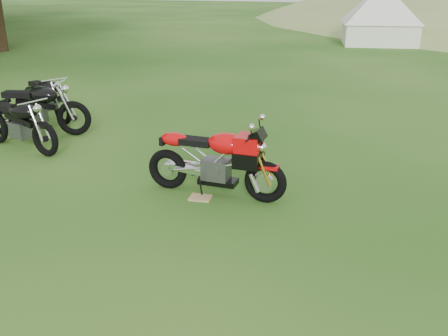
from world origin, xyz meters
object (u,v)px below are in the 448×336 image
at_px(vintage_moto_c, 34,107).
at_px(sport_motorcycle, 215,156).
at_px(plywood_board, 200,198).
at_px(vintage_moto_b, 45,96).
at_px(tent_left, 380,13).
at_px(vintage_moto_a, 18,122).

bearing_deg(vintage_moto_c, sport_motorcycle, -36.32).
height_order(plywood_board, vintage_moto_b, vintage_moto_b).
distance_m(vintage_moto_c, tent_left, 17.13).
bearing_deg(plywood_board, tent_left, 89.09).
xyz_separation_m(vintage_moto_a, vintage_moto_b, (-0.93, 1.73, -0.01)).
relative_size(vintage_moto_a, tent_left, 0.60).
height_order(plywood_board, tent_left, tent_left).
relative_size(plywood_board, tent_left, 0.09).
bearing_deg(sport_motorcycle, tent_left, 87.09).
distance_m(plywood_board, tent_left, 18.09).
xyz_separation_m(vintage_moto_b, tent_left, (4.82, 15.62, 0.82)).
bearing_deg(tent_left, vintage_moto_c, -117.60).
distance_m(vintage_moto_a, tent_left, 17.80).
bearing_deg(plywood_board, vintage_moto_c, 159.73).
height_order(plywood_board, vintage_moto_c, vintage_moto_c).
relative_size(plywood_board, vintage_moto_b, 0.16).
relative_size(vintage_moto_a, vintage_moto_c, 0.91).
relative_size(sport_motorcycle, plywood_board, 6.50).
height_order(sport_motorcycle, vintage_moto_c, sport_motorcycle).
relative_size(sport_motorcycle, vintage_moto_c, 0.92).
relative_size(vintage_moto_c, tent_left, 0.66).
bearing_deg(vintage_moto_a, tent_left, 88.35).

